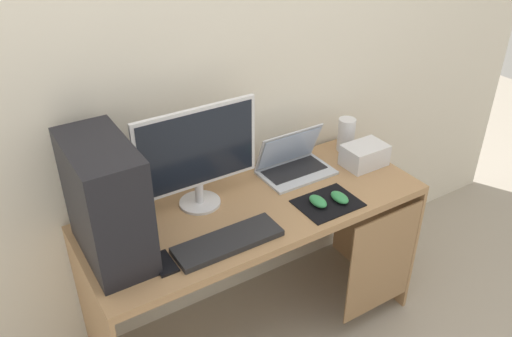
{
  "coord_description": "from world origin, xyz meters",
  "views": [
    {
      "loc": [
        -0.94,
        -1.51,
        1.99
      ],
      "look_at": [
        0.0,
        0.0,
        0.91
      ],
      "focal_mm": 36.51,
      "sensor_mm": 36.0,
      "label": 1
    }
  ],
  "objects": [
    {
      "name": "ground_plane",
      "position": [
        0.0,
        0.0,
        0.0
      ],
      "size": [
        8.0,
        8.0,
        0.0
      ],
      "primitive_type": "plane",
      "color": "#9E9384"
    },
    {
      "name": "wall_back",
      "position": [
        0.0,
        0.32,
        1.3
      ],
      "size": [
        4.0,
        0.05,
        2.6
      ],
      "color": "beige",
      "rests_on": "ground_plane"
    },
    {
      "name": "desk",
      "position": [
        0.02,
        -0.01,
        0.58
      ],
      "size": [
        1.46,
        0.57,
        0.73
      ],
      "color": "#A37A51",
      "rests_on": "ground_plane"
    },
    {
      "name": "pc_tower",
      "position": [
        -0.6,
        0.02,
        0.96
      ],
      "size": [
        0.21,
        0.41,
        0.45
      ],
      "primitive_type": "cube",
      "color": "black",
      "rests_on": "desk"
    },
    {
      "name": "monitor",
      "position": [
        -0.19,
        0.13,
        0.97
      ],
      "size": [
        0.52,
        0.17,
        0.44
      ],
      "color": "silver",
      "rests_on": "desk"
    },
    {
      "name": "laptop",
      "position": [
        0.29,
        0.14,
        0.77
      ],
      "size": [
        0.33,
        0.21,
        0.2
      ],
      "color": "#B7BCC6",
      "rests_on": "desk"
    },
    {
      "name": "speaker",
      "position": [
        0.63,
        0.17,
        0.81
      ],
      "size": [
        0.08,
        0.08,
        0.17
      ],
      "primitive_type": "cylinder",
      "color": "silver",
      "rests_on": "desk"
    },
    {
      "name": "projector",
      "position": [
        0.61,
        0.01,
        0.78
      ],
      "size": [
        0.2,
        0.14,
        0.1
      ],
      "primitive_type": "cube",
      "color": "silver",
      "rests_on": "desk"
    },
    {
      "name": "keyboard",
      "position": [
        -0.22,
        -0.16,
        0.74
      ],
      "size": [
        0.42,
        0.14,
        0.02
      ],
      "primitive_type": "cube",
      "color": "#232326",
      "rests_on": "desk"
    },
    {
      "name": "mousepad",
      "position": [
        0.26,
        -0.15,
        0.73
      ],
      "size": [
        0.26,
        0.2,
        0.0
      ],
      "primitive_type": "cube",
      "color": "black",
      "rests_on": "desk"
    },
    {
      "name": "mouse_left",
      "position": [
        0.22,
        -0.14,
        0.75
      ],
      "size": [
        0.06,
        0.1,
        0.03
      ],
      "primitive_type": "ellipsoid",
      "color": "#338C4C",
      "rests_on": "mousepad"
    },
    {
      "name": "mouse_right",
      "position": [
        0.31,
        -0.16,
        0.75
      ],
      "size": [
        0.06,
        0.1,
        0.03
      ],
      "primitive_type": "ellipsoid",
      "color": "#338C4C",
      "rests_on": "mousepad"
    },
    {
      "name": "cell_phone",
      "position": [
        -0.48,
        -0.14,
        0.74
      ],
      "size": [
        0.07,
        0.13,
        0.01
      ],
      "primitive_type": "cube",
      "color": "black",
      "rests_on": "desk"
    }
  ]
}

